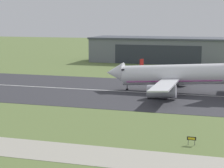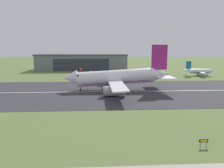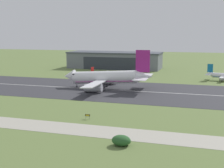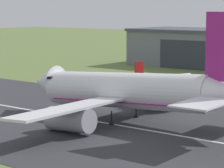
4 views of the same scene
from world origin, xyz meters
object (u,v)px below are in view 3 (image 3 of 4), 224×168
at_px(airplane_landing, 106,78).
at_px(shrub_clump, 122,141).
at_px(airplane_parked_west, 222,76).
at_px(runway_sign, 88,116).
at_px(airplane_parked_centre, 101,74).

distance_m(airplane_landing, shrub_clump, 81.03).
distance_m(airplane_landing, airplane_parked_west, 71.77).
height_order(airplane_parked_west, runway_sign, airplane_parked_west).
bearing_deg(shrub_clump, airplane_parked_centre, 111.39).
height_order(shrub_clump, runway_sign, shrub_clump).
height_order(airplane_parked_west, airplane_parked_centre, airplane_parked_west).
height_order(airplane_landing, shrub_clump, airplane_landing).
xyz_separation_m(airplane_parked_west, shrub_clump, (-28.33, -119.12, -1.81)).
distance_m(airplane_parked_west, runway_sign, 109.04).
distance_m(airplane_parked_west, shrub_clump, 122.45).
height_order(airplane_parked_west, shrub_clump, airplane_parked_west).
bearing_deg(runway_sign, airplane_parked_centre, 106.39).
xyz_separation_m(airplane_landing, shrub_clump, (28.73, -75.65, -4.14)).
bearing_deg(airplane_parked_west, shrub_clump, -103.38).
bearing_deg(runway_sign, shrub_clump, -49.80).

